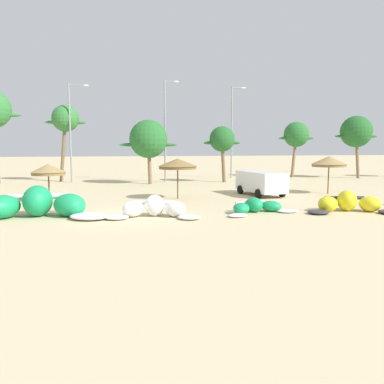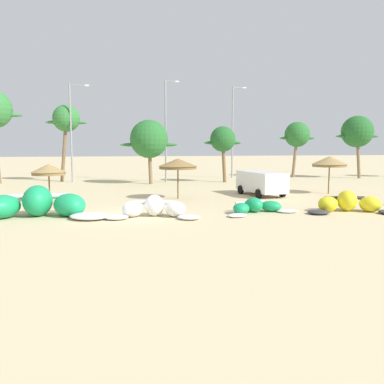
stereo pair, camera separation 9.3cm
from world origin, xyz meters
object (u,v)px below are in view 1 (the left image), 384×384
object	(u,v)px
kite_left_of_center	(154,209)
palm_center_right	(222,140)
kite_right_of_center	(349,204)
beach_umbrella_outermost	(329,161)
parked_van	(260,181)
lamppost_west_center	(72,128)
kite_center	(256,207)
kite_left	(36,205)
palm_right	(356,132)
beach_umbrella_middle	(48,170)
palm_right_of_gap	(296,135)
lamppost_east_center	(166,127)
palm_left_of_gap	(65,120)
palm_center_left	(149,139)
beach_umbrella_near_palms	(178,164)
lamppost_east	(233,128)

from	to	relation	value
kite_left_of_center	palm_center_right	world-z (taller)	palm_center_right
kite_right_of_center	beach_umbrella_outermost	xyz separation A→B (m)	(3.51, 8.34, 2.12)
parked_van	palm_center_right	bearing A→B (deg)	89.39
kite_right_of_center	parked_van	world-z (taller)	parked_van
lamppost_west_center	kite_left_of_center	bearing A→B (deg)	-74.18
kite_left_of_center	kite_center	world-z (taller)	kite_left_of_center
kite_left	palm_right	size ratio (longest dim) A/B	1.10
lamppost_west_center	beach_umbrella_middle	bearing A→B (deg)	-90.71
parked_van	palm_right_of_gap	size ratio (longest dim) A/B	0.73
palm_right_of_gap	lamppost_east_center	xyz separation A→B (m)	(-16.47, -3.37, 0.70)
kite_center	palm_center_right	bearing A→B (deg)	80.33
palm_right	kite_center	bearing A→B (deg)	-133.71
palm_center_right	palm_right	world-z (taller)	palm_right
kite_right_of_center	palm_left_of_gap	bearing A→B (deg)	127.35
parked_van	palm_center_right	distance (m)	11.96
kite_left	palm_right	distance (m)	38.47
palm_center_right	palm_center_left	bearing A→B (deg)	-176.57
beach_umbrella_near_palms	palm_right	world-z (taller)	palm_right
kite_center	lamppost_west_center	bearing A→B (deg)	118.99
beach_umbrella_outermost	palm_right_of_gap	size ratio (longest dim) A/B	0.45
kite_left_of_center	palm_right_of_gap	bearing A→B (deg)	50.62
kite_right_of_center	lamppost_east_center	distance (m)	23.42
lamppost_west_center	lamppost_east	bearing A→B (deg)	7.84
kite_right_of_center	palm_center_right	bearing A→B (deg)	96.18
kite_left	lamppost_west_center	size ratio (longest dim) A/B	0.79
kite_left	lamppost_west_center	world-z (taller)	lamppost_west_center
kite_right_of_center	lamppost_east	size ratio (longest dim) A/B	0.51
kite_left_of_center	beach_umbrella_middle	bearing A→B (deg)	131.78
beach_umbrella_middle	palm_center_left	world-z (taller)	palm_center_left
kite_left	palm_right	world-z (taller)	palm_right
parked_van	palm_center_right	xyz separation A→B (m)	(0.12, 11.48, 3.38)
beach_umbrella_middle	parked_van	distance (m)	15.57
palm_center_left	lamppost_west_center	distance (m)	8.48
palm_right	kite_right_of_center	bearing A→B (deg)	-124.08
kite_left_of_center	palm_center_left	xyz separation A→B (m)	(1.39, 18.87, 4.04)
kite_center	lamppost_east	xyz separation A→B (m)	(6.05, 24.52, 5.63)
beach_umbrella_outermost	lamppost_west_center	size ratio (longest dim) A/B	0.29
kite_left	kite_center	bearing A→B (deg)	-3.95
kite_left	palm_center_left	world-z (taller)	palm_center_left
kite_left_of_center	palm_right	distance (m)	34.09
kite_left	beach_umbrella_outermost	xyz separation A→B (m)	(21.03, 6.77, 1.95)
kite_left_of_center	beach_umbrella_near_palms	bearing A→B (deg)	70.91
kite_left	lamppost_east_center	bearing A→B (deg)	64.07
palm_center_left	lamppost_west_center	size ratio (longest dim) A/B	0.63
beach_umbrella_middle	palm_left_of_gap	distance (m)	16.86
palm_center_left	lamppost_west_center	world-z (taller)	lamppost_west_center
kite_left	palm_right_of_gap	world-z (taller)	palm_right_of_gap
kite_right_of_center	palm_right_of_gap	world-z (taller)	palm_right_of_gap
lamppost_west_center	parked_van	bearing A→B (deg)	-43.14
kite_center	kite_right_of_center	bearing A→B (deg)	-7.75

